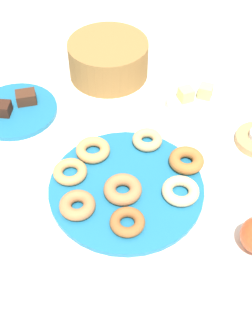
# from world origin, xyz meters

# --- Properties ---
(ground_plane) EXTENTS (2.40, 2.40, 0.00)m
(ground_plane) POSITION_xyz_m (0.00, 0.00, 0.00)
(ground_plane) COLOR white
(donut_plate) EXTENTS (0.37, 0.37, 0.01)m
(donut_plate) POSITION_xyz_m (0.00, 0.00, 0.01)
(donut_plate) COLOR #1E6B93
(donut_plate) RESTS_ON ground_plane
(donut_0) EXTENTS (0.10, 0.10, 0.03)m
(donut_0) POSITION_xyz_m (-0.01, -0.02, 0.03)
(donut_0) COLOR #B27547
(donut_0) RESTS_ON donut_plate
(donut_1) EXTENTS (0.10, 0.10, 0.02)m
(donut_1) POSITION_xyz_m (0.00, -0.11, 0.02)
(donut_1) COLOR #995B2D
(donut_1) RESTS_ON donut_plate
(donut_2) EXTENTS (0.08, 0.08, 0.02)m
(donut_2) POSITION_xyz_m (-0.13, 0.04, 0.02)
(donut_2) COLOR tan
(donut_2) RESTS_ON donut_plate
(donut_3) EXTENTS (0.10, 0.10, 0.02)m
(donut_3) POSITION_xyz_m (0.06, 0.14, 0.02)
(donut_3) COLOR tan
(donut_3) RESTS_ON donut_plate
(donut_4) EXTENTS (0.12, 0.12, 0.02)m
(donut_4) POSITION_xyz_m (-0.08, 0.11, 0.02)
(donut_4) COLOR tan
(donut_4) RESTS_ON donut_plate
(donut_5) EXTENTS (0.12, 0.12, 0.02)m
(donut_5) POSITION_xyz_m (0.12, -0.03, 0.02)
(donut_5) COLOR #EABC84
(donut_5) RESTS_ON donut_plate
(donut_6) EXTENTS (0.11, 0.11, 0.03)m
(donut_6) POSITION_xyz_m (0.15, 0.07, 0.03)
(donut_6) COLOR #AD6B33
(donut_6) RESTS_ON donut_plate
(donut_7) EXTENTS (0.11, 0.11, 0.03)m
(donut_7) POSITION_xyz_m (-0.11, -0.06, 0.03)
(donut_7) COLOR #B27547
(donut_7) RESTS_ON donut_plate
(cake_plate) EXTENTS (0.23, 0.23, 0.01)m
(cake_plate) POSITION_xyz_m (-0.30, 0.28, 0.01)
(cake_plate) COLOR #1E6B93
(cake_plate) RESTS_ON ground_plane
(brownie_near) EXTENTS (0.06, 0.05, 0.03)m
(brownie_near) POSITION_xyz_m (-0.33, 0.26, 0.03)
(brownie_near) COLOR #381E14
(brownie_near) RESTS_ON cake_plate
(brownie_far) EXTENTS (0.06, 0.05, 0.03)m
(brownie_far) POSITION_xyz_m (-0.27, 0.31, 0.03)
(brownie_far) COLOR #472819
(brownie_far) RESTS_ON cake_plate
(basket) EXTENTS (0.25, 0.25, 0.11)m
(basket) POSITION_xyz_m (-0.04, 0.45, 0.05)
(basket) COLOR olive
(basket) RESTS_ON ground_plane
(fruit_bowl) EXTENTS (0.16, 0.16, 0.03)m
(fruit_bowl) POSITION_xyz_m (0.20, 0.29, 0.02)
(fruit_bowl) COLOR silver
(fruit_bowl) RESTS_ON ground_plane
(melon_chunk_left) EXTENTS (0.05, 0.05, 0.04)m
(melon_chunk_left) POSITION_xyz_m (0.17, 0.29, 0.05)
(melon_chunk_left) COLOR #DBD67A
(melon_chunk_left) RESTS_ON fruit_bowl
(melon_chunk_right) EXTENTS (0.05, 0.05, 0.04)m
(melon_chunk_right) POSITION_xyz_m (0.22, 0.30, 0.05)
(melon_chunk_right) COLOR #DBD67A
(melon_chunk_right) RESTS_ON fruit_bowl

